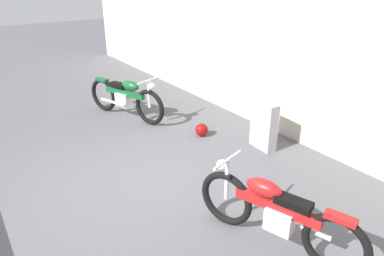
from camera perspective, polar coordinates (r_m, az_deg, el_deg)
ground_plane at (r=5.54m, az=-11.03°, el=-9.51°), size 40.00×40.00×0.00m
building_wall at (r=6.99m, az=16.12°, el=10.51°), size 18.00×0.30×3.01m
stone_marker at (r=6.57m, az=11.38°, el=0.38°), size 0.54×0.24×0.88m
helmet at (r=7.04m, az=1.55°, el=-0.27°), size 0.26×0.26×0.26m
motorcycle_red at (r=4.32m, az=13.07°, el=-13.01°), size 2.02×0.85×0.94m
motorcycle_green at (r=7.96m, az=-10.51°, el=4.87°), size 2.08×0.95×0.98m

